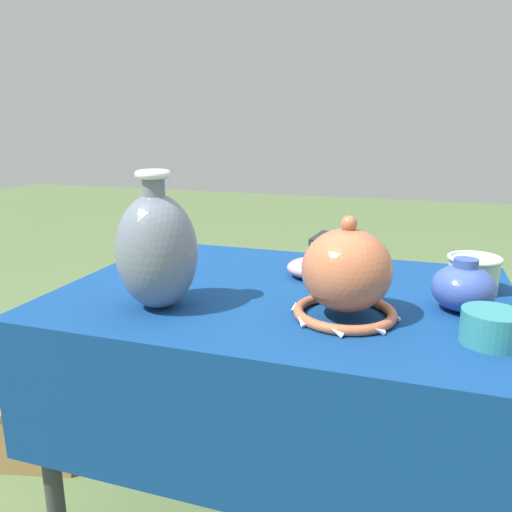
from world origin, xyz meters
name	(u,v)px	position (x,y,z in m)	size (l,w,h in m)	color
display_table	(282,324)	(0.00, -0.02, 0.66)	(1.10, 0.78, 0.75)	#38383D
vase_tall_bulbous	(157,250)	(-0.24, -0.20, 0.88)	(0.18, 0.18, 0.31)	slate
vase_dome_bell	(346,276)	(0.17, -0.14, 0.84)	(0.23, 0.23, 0.22)	#BC6642
mosaic_tile_box	(337,251)	(0.09, 0.27, 0.79)	(0.15, 0.16, 0.08)	#232328
cup_wide_celadon	(473,273)	(0.44, 0.13, 0.79)	(0.13, 0.13, 0.09)	#A8CCB7
pot_squat_teal	(491,327)	(0.45, -0.18, 0.78)	(0.11, 0.11, 0.06)	teal
jar_round_cobalt	(463,287)	(0.41, -0.02, 0.80)	(0.14, 0.14, 0.12)	#3851A8
cup_wide_porcelain	(149,258)	(-0.40, 0.02, 0.79)	(0.13, 0.13, 0.08)	white
bowl_shallow_rose	(310,268)	(0.04, 0.13, 0.77)	(0.13, 0.13, 0.05)	#D19399
wooden_crate	(34,417)	(-0.96, 0.12, 0.12)	(0.48, 0.42, 0.23)	#A37A4C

